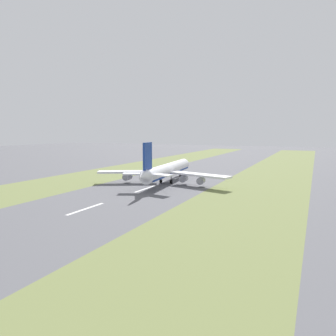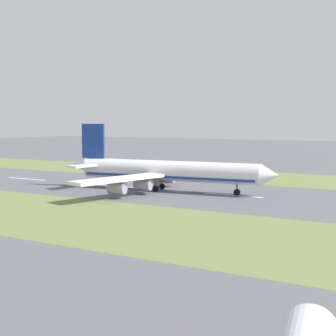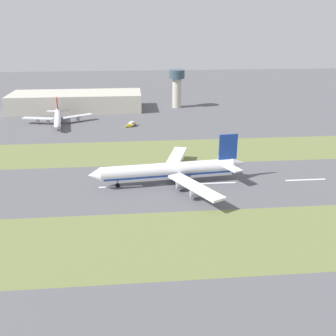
# 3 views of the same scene
# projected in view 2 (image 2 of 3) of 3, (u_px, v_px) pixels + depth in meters

# --- Properties ---
(ground_plane) EXTENTS (800.00, 800.00, 0.00)m
(ground_plane) POSITION_uv_depth(u_px,v_px,m) (177.00, 191.00, 141.38)
(ground_plane) COLOR #56565B
(grass_median_west) EXTENTS (40.00, 600.00, 0.01)m
(grass_median_west) POSITION_uv_depth(u_px,v_px,m) (231.00, 176.00, 180.67)
(grass_median_west) COLOR olive
(grass_median_west) RESTS_ON ground
(grass_median_east) EXTENTS (40.00, 600.00, 0.01)m
(grass_median_east) POSITION_uv_depth(u_px,v_px,m) (82.00, 218.00, 102.10)
(grass_median_east) COLOR olive
(grass_median_east) RESTS_ON ground
(centreline_dash_near) EXTENTS (1.20, 18.00, 0.01)m
(centreline_dash_near) POSITION_uv_depth(u_px,v_px,m) (27.00, 179.00, 171.15)
(centreline_dash_near) COLOR silver
(centreline_dash_near) RESTS_ON ground
(centreline_dash_mid) EXTENTS (1.20, 18.00, 0.01)m
(centreline_dash_mid) POSITION_uv_depth(u_px,v_px,m) (116.00, 186.00, 152.04)
(centreline_dash_mid) COLOR silver
(centreline_dash_mid) RESTS_ON ground
(centreline_dash_far) EXTENTS (1.20, 18.00, 0.01)m
(centreline_dash_far) POSITION_uv_depth(u_px,v_px,m) (232.00, 195.00, 132.94)
(centreline_dash_far) COLOR silver
(centreline_dash_far) RESTS_ON ground
(airplane_main_jet) EXTENTS (63.80, 67.21, 20.20)m
(airplane_main_jet) POSITION_uv_depth(u_px,v_px,m) (162.00, 171.00, 141.24)
(airplane_main_jet) COLOR white
(airplane_main_jet) RESTS_ON ground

